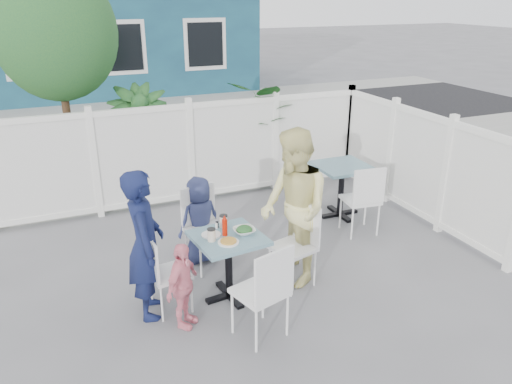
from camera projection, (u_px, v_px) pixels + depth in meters
name	position (u px, v px, depth m)	size (l,w,h in m)	color
ground	(242.00, 274.00, 6.01)	(80.00, 80.00, 0.00)	slate
near_sidewalk	(167.00, 175.00, 9.26)	(24.00, 2.60, 0.01)	gray
street	(132.00, 128.00, 12.42)	(24.00, 5.00, 0.01)	black
far_sidewalk	(113.00, 104.00, 15.06)	(24.00, 1.60, 0.01)	gray
fence_back	(191.00, 155.00, 7.81)	(5.86, 0.08, 1.60)	white
fence_right	(416.00, 166.00, 7.32)	(0.08, 3.66, 1.60)	white
tree	(55.00, 34.00, 7.28)	(1.80, 1.62, 3.59)	#382316
potted_shrub_a	(138.00, 141.00, 8.11)	(1.01, 1.01, 1.80)	#1B4D29
potted_shrub_b	(251.00, 130.00, 8.73)	(1.65, 1.43, 1.83)	#1B4D29
main_table	(228.00, 250.00, 5.35)	(0.78, 0.78, 0.75)	#416779
spare_table	(342.00, 177.00, 7.36)	(0.77, 0.77, 0.80)	#416779
chair_left	(162.00, 268.00, 5.14)	(0.43, 0.44, 0.88)	white
chair_right	(298.00, 238.00, 5.65)	(0.52, 0.54, 0.97)	white
chair_back	(203.00, 221.00, 6.03)	(0.53, 0.52, 1.00)	white
chair_near	(266.00, 287.00, 4.68)	(0.56, 0.55, 1.01)	white
chair_spare	(364.00, 196.00, 6.77)	(0.51, 0.49, 1.01)	white
man	(145.00, 245.00, 5.01)	(0.58, 0.38, 1.59)	#11183F
woman	(294.00, 208.00, 5.58)	(0.88, 0.69, 1.81)	#E9D948
boy	(200.00, 220.00, 6.13)	(0.54, 0.35, 1.11)	navy
toddler	(183.00, 286.00, 4.92)	(0.54, 0.22, 0.92)	pink
plate_main	(228.00, 242.00, 5.15)	(0.22, 0.22, 0.01)	white
plate_side	(211.00, 235.00, 5.31)	(0.21, 0.21, 0.01)	white
salad_bowl	(244.00, 231.00, 5.34)	(0.23, 0.23, 0.06)	white
coffee_cup_a	(211.00, 235.00, 5.17)	(0.08, 0.08, 0.13)	beige
coffee_cup_b	(224.00, 222.00, 5.47)	(0.09, 0.09, 0.13)	beige
ketchup_bottle	(225.00, 227.00, 5.28)	(0.06, 0.06, 0.18)	#B11604
salt_shaker	(216.00, 226.00, 5.45)	(0.03, 0.03, 0.06)	white
pepper_shaker	(217.00, 225.00, 5.47)	(0.03, 0.03, 0.07)	black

